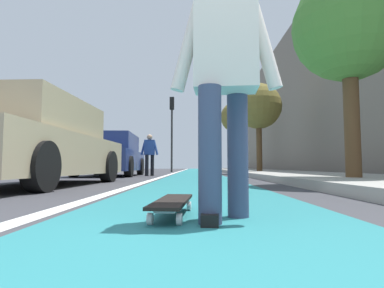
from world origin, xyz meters
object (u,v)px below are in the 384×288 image
object	(u,v)px
traffic_light	(172,121)
street_tree_far	(236,118)
parked_car_mid	(111,156)
street_tree_near	(348,28)
street_tree_mid	(259,107)
skateboard	(172,203)
parked_car_near	(34,144)
skater_person	(225,73)
pedestrian_distant	(150,152)

from	to	relation	value
traffic_light	street_tree_far	size ratio (longest dim) A/B	0.98
parked_car_mid	traffic_light	size ratio (longest dim) A/B	0.95
street_tree_near	street_tree_mid	xyz separation A→B (m)	(8.22, 0.00, 0.11)
skateboard	parked_car_near	xyz separation A→B (m)	(3.31, 2.66, 0.63)
skater_person	traffic_light	bearing A→B (deg)	5.39
parked_car_near	parked_car_mid	xyz separation A→B (m)	(5.86, 0.23, 0.00)
traffic_light	street_tree_mid	distance (m)	7.23
parked_car_near	street_tree_mid	xyz separation A→B (m)	(8.45, -5.67, 2.29)
pedestrian_distant	traffic_light	bearing A→B (deg)	-1.36
parked_car_mid	traffic_light	bearing A→B (deg)	-10.60
skateboard	street_tree_far	distance (m)	19.88
street_tree_mid	street_tree_far	size ratio (longest dim) A/B	0.84
skateboard	parked_car_mid	distance (m)	9.64
skater_person	parked_car_near	distance (m)	4.59
skater_person	parked_car_mid	world-z (taller)	skater_person
traffic_light	skater_person	bearing A→B (deg)	-174.61
parked_car_mid	street_tree_mid	xyz separation A→B (m)	(2.59, -5.90, 2.29)
traffic_light	street_tree_far	world-z (taller)	street_tree_far
skateboard	street_tree_near	bearing A→B (deg)	-40.35
street_tree_mid	street_tree_far	world-z (taller)	street_tree_far
street_tree_far	pedestrian_distant	distance (m)	11.34
parked_car_mid	skateboard	bearing A→B (deg)	-162.50
parked_car_mid	street_tree_far	xyz separation A→B (m)	(10.15, -5.90, 2.98)
skater_person	parked_car_mid	bearing A→B (deg)	19.15
street_tree_near	street_tree_mid	bearing A→B (deg)	0.00
skater_person	street_tree_far	distance (m)	19.84
pedestrian_distant	parked_car_mid	bearing A→B (deg)	96.22
skater_person	street_tree_mid	distance (m)	12.38
parked_car_near	traffic_light	world-z (taller)	traffic_light
traffic_light	street_tree_mid	xyz separation A→B (m)	(-5.78, -4.33, -0.24)
parked_car_near	street_tree_near	distance (m)	6.08
parked_car_near	street_tree_far	distance (m)	17.25
parked_car_near	traffic_light	xyz separation A→B (m)	(14.24, -1.34, 2.53)
skateboard	pedestrian_distant	distance (m)	9.47
parked_car_mid	street_tree_near	world-z (taller)	street_tree_near
street_tree_near	street_tree_mid	distance (m)	8.22
skateboard	parked_car_near	bearing A→B (deg)	38.84
traffic_light	parked_car_near	bearing A→B (deg)	174.62
street_tree_far	skater_person	bearing A→B (deg)	172.21
skater_person	street_tree_mid	xyz separation A→B (m)	(11.91, -2.66, 2.08)
street_tree_near	skater_person	bearing A→B (deg)	144.19
parked_car_near	street_tree_mid	bearing A→B (deg)	-33.87
street_tree_far	pedestrian_distant	world-z (taller)	street_tree_far
parked_car_mid	street_tree_mid	size ratio (longest dim) A/B	1.12
street_tree_mid	street_tree_far	bearing A→B (deg)	0.00
street_tree_near	pedestrian_distant	bearing A→B (deg)	38.08
skateboard	pedestrian_distant	xyz separation A→B (m)	(9.32, 1.52, 0.78)
parked_car_near	pedestrian_distant	distance (m)	6.12
skateboard	street_tree_near	distance (m)	5.43
parked_car_near	parked_car_mid	world-z (taller)	parked_car_mid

